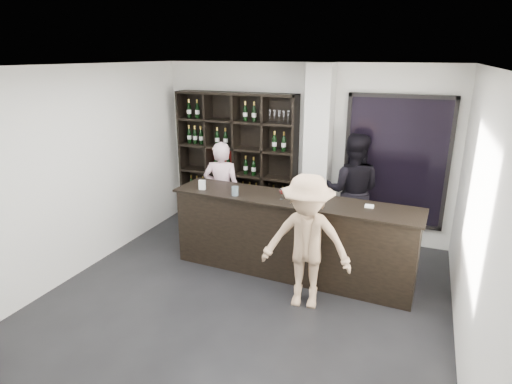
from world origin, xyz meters
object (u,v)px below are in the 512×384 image
at_px(taster_pink, 222,191).
at_px(taster_black, 352,191).
at_px(wine_shelf, 237,161).
at_px(customer, 307,242).
at_px(tasting_counter, 291,237).

xyz_separation_m(taster_pink, taster_black, (2.05, 0.55, 0.09)).
distance_m(wine_shelf, customer, 2.90).
height_order(wine_shelf, customer, wine_shelf).
relative_size(wine_shelf, taster_pink, 1.43).
bearing_deg(customer, tasting_counter, 114.37).
xyz_separation_m(tasting_counter, taster_pink, (-1.45, 0.75, 0.27)).
xyz_separation_m(tasting_counter, customer, (0.40, -0.70, 0.28)).
bearing_deg(taster_black, customer, 80.06).
relative_size(tasting_counter, taster_pink, 2.05).
relative_size(wine_shelf, tasting_counter, 0.69).
distance_m(taster_pink, taster_black, 2.12).
bearing_deg(tasting_counter, taster_pink, 155.48).
relative_size(taster_pink, taster_black, 0.90).
bearing_deg(taster_pink, customer, 129.09).
height_order(tasting_counter, taster_pink, taster_pink).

